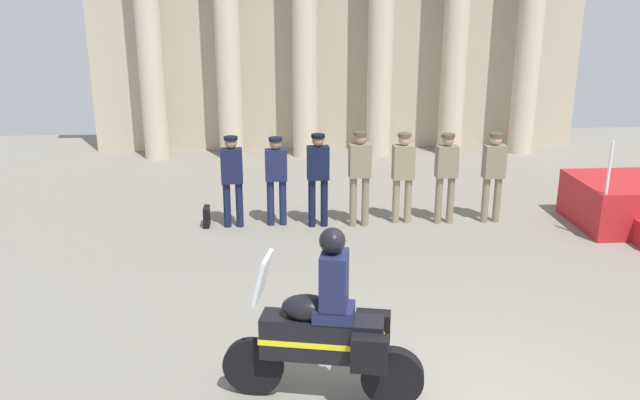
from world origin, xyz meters
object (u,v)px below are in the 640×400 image
(motorcycle_with_rider, at_px, (329,331))
(officer_in_row_3, at_px, (360,171))
(officer_in_row_1, at_px, (276,174))
(officer_in_row_2, at_px, (318,173))
(officer_in_row_6, at_px, (494,170))
(officer_in_row_4, at_px, (403,171))
(briefcase_on_ground, at_px, (207,217))
(officer_in_row_0, at_px, (232,174))
(officer_in_row_5, at_px, (446,171))

(motorcycle_with_rider, bearing_deg, officer_in_row_3, -88.62)
(officer_in_row_1, height_order, motorcycle_with_rider, motorcycle_with_rider)
(officer_in_row_2, xyz_separation_m, officer_in_row_6, (3.17, 0.03, -0.02))
(officer_in_row_6, distance_m, motorcycle_with_rider, 6.35)
(officer_in_row_2, height_order, officer_in_row_4, officer_in_row_2)
(motorcycle_with_rider, bearing_deg, officer_in_row_6, -110.64)
(officer_in_row_3, distance_m, briefcase_on_ground, 2.87)
(officer_in_row_0, bearing_deg, officer_in_row_3, 174.11)
(briefcase_on_ground, bearing_deg, officer_in_row_4, -0.59)
(officer_in_row_3, xyz_separation_m, motorcycle_with_rider, (-0.98, -5.30, -0.23))
(officer_in_row_2, height_order, motorcycle_with_rider, motorcycle_with_rider)
(officer_in_row_3, bearing_deg, officer_in_row_1, -9.09)
(briefcase_on_ground, bearing_deg, officer_in_row_5, -1.52)
(officer_in_row_2, distance_m, officer_in_row_3, 0.74)
(officer_in_row_2, bearing_deg, motorcycle_with_rider, 84.27)
(officer_in_row_2, bearing_deg, briefcase_on_ground, -6.96)
(officer_in_row_2, distance_m, officer_in_row_5, 2.30)
(motorcycle_with_rider, height_order, briefcase_on_ground, motorcycle_with_rider)
(officer_in_row_5, bearing_deg, officer_in_row_1, -5.06)
(officer_in_row_2, relative_size, briefcase_on_ground, 4.69)
(officer_in_row_1, bearing_deg, officer_in_row_4, 176.26)
(officer_in_row_4, distance_m, motorcycle_with_rider, 5.72)
(officer_in_row_1, distance_m, officer_in_row_6, 3.91)
(officer_in_row_2, height_order, officer_in_row_5, officer_in_row_2)
(officer_in_row_0, height_order, officer_in_row_4, officer_in_row_4)
(officer_in_row_1, xyz_separation_m, officer_in_row_2, (0.74, -0.12, 0.04))
(officer_in_row_3, relative_size, motorcycle_with_rider, 0.83)
(officer_in_row_6, xyz_separation_m, briefcase_on_ground, (-5.17, 0.11, -0.80))
(officer_in_row_6, height_order, briefcase_on_ground, officer_in_row_6)
(officer_in_row_2, bearing_deg, officer_in_row_6, 177.31)
(officer_in_row_2, relative_size, officer_in_row_5, 1.02)
(officer_in_row_6, height_order, motorcycle_with_rider, motorcycle_with_rider)
(officer_in_row_5, height_order, briefcase_on_ground, officer_in_row_5)
(officer_in_row_0, distance_m, officer_in_row_1, 0.78)
(officer_in_row_2, relative_size, motorcycle_with_rider, 0.81)
(officer_in_row_2, relative_size, officer_in_row_4, 1.02)
(officer_in_row_1, xyz_separation_m, officer_in_row_3, (1.47, -0.15, 0.07))
(officer_in_row_3, height_order, officer_in_row_4, officer_in_row_3)
(officer_in_row_1, height_order, officer_in_row_2, officer_in_row_2)
(officer_in_row_0, relative_size, officer_in_row_1, 1.02)
(officer_in_row_4, height_order, officer_in_row_6, officer_in_row_4)
(officer_in_row_3, relative_size, officer_in_row_6, 1.04)
(officer_in_row_2, distance_m, officer_in_row_6, 3.17)
(officer_in_row_0, relative_size, officer_in_row_2, 0.98)
(briefcase_on_ground, bearing_deg, officer_in_row_3, -3.46)
(officer_in_row_0, xyz_separation_m, officer_in_row_2, (1.51, -0.08, 0.02))
(officer_in_row_3, relative_size, officer_in_row_5, 1.04)
(officer_in_row_5, distance_m, motorcycle_with_rider, 5.93)
(officer_in_row_2, xyz_separation_m, officer_in_row_5, (2.30, 0.02, -0.02))
(motorcycle_with_rider, bearing_deg, officer_in_row_5, -103.59)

